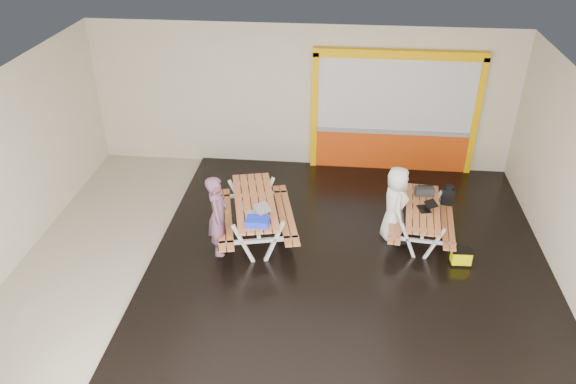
# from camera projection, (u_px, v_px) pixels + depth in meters

# --- Properties ---
(room) EXTENTS (10.02, 8.02, 3.52)m
(room) POSITION_uv_depth(u_px,v_px,m) (283.00, 181.00, 9.81)
(room) COLOR #BAB09D
(room) RESTS_ON ground
(deck) EXTENTS (7.50, 7.98, 0.05)m
(deck) POSITION_uv_depth(u_px,v_px,m) (349.00, 264.00, 10.59)
(deck) COLOR black
(deck) RESTS_ON room
(kiosk) EXTENTS (3.88, 0.16, 3.00)m
(kiosk) POSITION_uv_depth(u_px,v_px,m) (394.00, 115.00, 13.14)
(kiosk) COLOR #D2430D
(kiosk) RESTS_ON room
(picnic_table_left) EXTENTS (1.95, 2.48, 0.88)m
(picnic_table_left) POSITION_uv_depth(u_px,v_px,m) (255.00, 210.00, 11.03)
(picnic_table_left) COLOR #D87C45
(picnic_table_left) RESTS_ON deck
(picnic_table_right) EXTENTS (1.42, 1.95, 0.74)m
(picnic_table_right) POSITION_uv_depth(u_px,v_px,m) (422.00, 215.00, 11.04)
(picnic_table_right) COLOR #D87C45
(picnic_table_right) RESTS_ON deck
(person_left) EXTENTS (0.44, 0.63, 1.62)m
(person_left) POSITION_uv_depth(u_px,v_px,m) (218.00, 215.00, 10.40)
(person_left) COLOR #6D465E
(person_left) RESTS_ON deck
(person_right) EXTENTS (0.59, 0.83, 1.59)m
(person_right) POSITION_uv_depth(u_px,v_px,m) (395.00, 204.00, 11.00)
(person_right) COLOR white
(person_right) RESTS_ON deck
(laptop_left) EXTENTS (0.55, 0.53, 0.18)m
(laptop_left) POSITION_uv_depth(u_px,v_px,m) (257.00, 213.00, 10.44)
(laptop_left) COLOR silver
(laptop_left) RESTS_ON picnic_table_left
(laptop_right) EXTENTS (0.40, 0.37, 0.14)m
(laptop_right) POSITION_uv_depth(u_px,v_px,m) (426.00, 207.00, 10.89)
(laptop_right) COLOR black
(laptop_right) RESTS_ON picnic_table_right
(blue_pouch) EXTENTS (0.42, 0.30, 0.12)m
(blue_pouch) POSITION_uv_depth(u_px,v_px,m) (258.00, 222.00, 10.18)
(blue_pouch) COLOR #1931E3
(blue_pouch) RESTS_ON picnic_table_left
(toolbox) EXTENTS (0.39, 0.22, 0.22)m
(toolbox) POSITION_uv_depth(u_px,v_px,m) (424.00, 191.00, 11.34)
(toolbox) COLOR black
(toolbox) RESTS_ON picnic_table_right
(backpack) EXTENTS (0.28, 0.21, 0.44)m
(backpack) POSITION_uv_depth(u_px,v_px,m) (448.00, 195.00, 11.49)
(backpack) COLOR black
(backpack) RESTS_ON picnic_table_right
(dark_case) EXTENTS (0.43, 0.36, 0.14)m
(dark_case) POSITION_uv_depth(u_px,v_px,m) (398.00, 236.00, 11.19)
(dark_case) COLOR black
(dark_case) RESTS_ON deck
(fluke_bag) EXTENTS (0.39, 0.26, 0.32)m
(fluke_bag) POSITION_uv_depth(u_px,v_px,m) (461.00, 257.00, 10.47)
(fluke_bag) COLOR black
(fluke_bag) RESTS_ON deck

